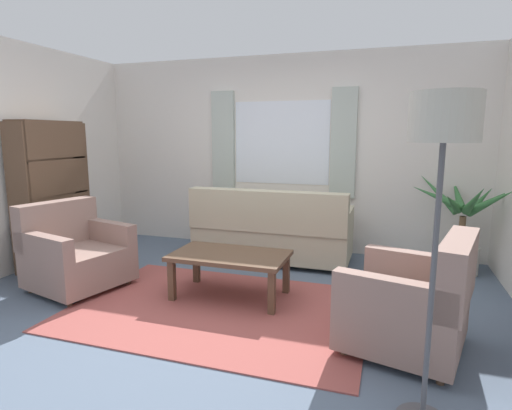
{
  "coord_description": "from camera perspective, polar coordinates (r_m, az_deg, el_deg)",
  "views": [
    {
      "loc": [
        1.42,
        -3.23,
        1.56
      ],
      "look_at": [
        0.13,
        0.7,
        0.85
      ],
      "focal_mm": 28.89,
      "sensor_mm": 36.0,
      "label": 1
    }
  ],
  "objects": [
    {
      "name": "bookshelf",
      "position": [
        5.43,
        -26.1,
        0.33
      ],
      "size": [
        0.3,
        0.94,
        1.72
      ],
      "rotation": [
        0.0,
        0.0,
        -1.57
      ],
      "color": "brown",
      "rests_on": "ground_plane"
    },
    {
      "name": "armchair_right",
      "position": [
        3.26,
        20.94,
        -12.67
      ],
      "size": [
        1.0,
        1.02,
        0.88
      ],
      "rotation": [
        0.0,
        0.0,
        -1.82
      ],
      "color": "gray",
      "rests_on": "ground_plane"
    },
    {
      "name": "standing_lamp",
      "position": [
        2.22,
        24.41,
        6.77
      ],
      "size": [
        0.33,
        0.33,
        1.76
      ],
      "color": "#4C4C51",
      "rests_on": "ground_plane"
    },
    {
      "name": "coffee_table",
      "position": [
        3.98,
        -3.59,
        -7.51
      ],
      "size": [
        1.1,
        0.64,
        0.44
      ],
      "color": "brown",
      "rests_on": "ground_plane"
    },
    {
      "name": "wall_back",
      "position": [
        5.68,
        3.65,
        7.08
      ],
      "size": [
        5.32,
        0.12,
        2.6
      ],
      "primitive_type": "cube",
      "color": "silver",
      "rests_on": "ground_plane"
    },
    {
      "name": "window_with_curtains",
      "position": [
        5.59,
        3.45,
        8.58
      ],
      "size": [
        1.98,
        0.07,
        1.4
      ],
      "color": "white"
    },
    {
      "name": "armchair_left",
      "position": [
        4.63,
        -23.79,
        -6.22
      ],
      "size": [
        1.0,
        1.02,
        0.88
      ],
      "rotation": [
        0.0,
        0.0,
        1.32
      ],
      "color": "gray",
      "rests_on": "ground_plane"
    },
    {
      "name": "area_rug",
      "position": [
        3.86,
        -5.26,
        -14.09
      ],
      "size": [
        2.61,
        1.81,
        0.01
      ],
      "primitive_type": "cube",
      "color": "#9E4C47",
      "rests_on": "ground_plane"
    },
    {
      "name": "ground_plane",
      "position": [
        3.86,
        -5.26,
        -14.17
      ],
      "size": [
        6.24,
        6.24,
        0.0
      ],
      "primitive_type": "plane",
      "color": "slate"
    },
    {
      "name": "potted_plant",
      "position": [
        5.19,
        26.64,
        -3.09
      ],
      "size": [
        1.18,
        1.28,
        1.13
      ],
      "color": "#B7B2A8",
      "rests_on": "ground_plane"
    },
    {
      "name": "couch",
      "position": [
        5.11,
        2.19,
        -3.78
      ],
      "size": [
        1.9,
        0.82,
        0.92
      ],
      "rotation": [
        0.0,
        0.0,
        3.14
      ],
      "color": "#BCB293",
      "rests_on": "ground_plane"
    }
  ]
}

